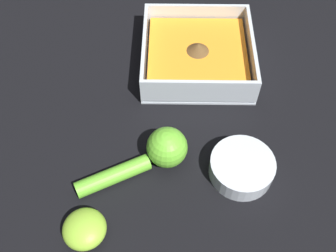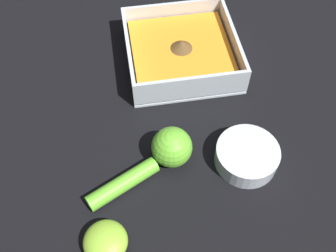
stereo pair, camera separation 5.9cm
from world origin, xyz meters
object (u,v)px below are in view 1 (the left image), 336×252
object	(u,v)px
square_dish	(197,56)
lemon_half	(85,229)
spice_bowl	(242,168)
lemon_squeezer	(155,154)

from	to	relation	value
square_dish	lemon_half	size ratio (longest dim) A/B	3.26
square_dish	lemon_half	bearing A→B (deg)	-116.42
spice_bowl	lemon_squeezer	xyz separation A→B (m)	(-0.13, 0.02, 0.01)
lemon_squeezer	spice_bowl	bearing A→B (deg)	-33.15
spice_bowl	lemon_half	distance (m)	0.23
lemon_squeezer	lemon_half	world-z (taller)	lemon_squeezer
spice_bowl	square_dish	bearing A→B (deg)	104.65
spice_bowl	lemon_squeezer	world-z (taller)	lemon_squeezer
square_dish	lemon_squeezer	bearing A→B (deg)	-108.18
square_dish	spice_bowl	xyz separation A→B (m)	(0.06, -0.22, -0.00)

